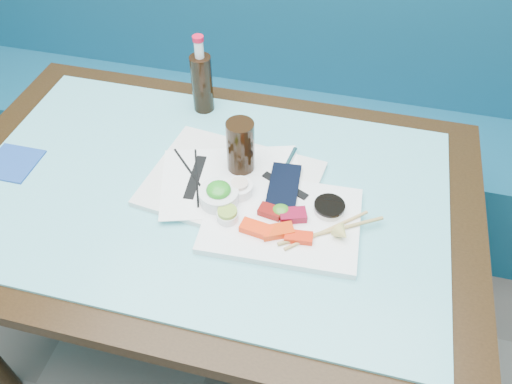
% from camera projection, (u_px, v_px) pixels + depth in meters
% --- Properties ---
extents(booth_bench, '(3.00, 0.56, 1.17)m').
position_uv_depth(booth_bench, '(273.00, 113.00, 2.12)').
color(booth_bench, navy).
rests_on(booth_bench, ground).
extents(dining_table, '(1.40, 0.90, 0.75)m').
position_uv_depth(dining_table, '(208.00, 213.00, 1.35)').
color(dining_table, black).
rests_on(dining_table, ground).
extents(glass_top, '(1.22, 0.76, 0.01)m').
position_uv_depth(glass_top, '(205.00, 190.00, 1.28)').
color(glass_top, '#64BFC9').
rests_on(glass_top, dining_table).
extents(sashimi_plate, '(0.38, 0.28, 0.02)m').
position_uv_depth(sashimi_plate, '(282.00, 220.00, 1.20)').
color(sashimi_plate, white).
rests_on(sashimi_plate, glass_top).
extents(salmon_left, '(0.08, 0.05, 0.02)m').
position_uv_depth(salmon_left, '(256.00, 229.00, 1.16)').
color(salmon_left, '#FF320A').
rests_on(salmon_left, sashimi_plate).
extents(salmon_mid, '(0.08, 0.06, 0.02)m').
position_uv_depth(salmon_mid, '(278.00, 231.00, 1.15)').
color(salmon_mid, red).
rests_on(salmon_mid, sashimi_plate).
extents(salmon_right, '(0.07, 0.04, 0.02)m').
position_uv_depth(salmon_right, '(299.00, 237.00, 1.14)').
color(salmon_right, red).
rests_on(salmon_right, sashimi_plate).
extents(tuna_left, '(0.06, 0.04, 0.02)m').
position_uv_depth(tuna_left, '(270.00, 211.00, 1.19)').
color(tuna_left, maroon).
rests_on(tuna_left, sashimi_plate).
extents(tuna_right, '(0.07, 0.06, 0.02)m').
position_uv_depth(tuna_right, '(293.00, 215.00, 1.18)').
color(tuna_right, maroon).
rests_on(tuna_right, sashimi_plate).
extents(seaweed_garnish, '(0.06, 0.05, 0.02)m').
position_uv_depth(seaweed_garnish, '(281.00, 211.00, 1.19)').
color(seaweed_garnish, '#3A811D').
rests_on(seaweed_garnish, sashimi_plate).
extents(ramekin_wasabi, '(0.06, 0.06, 0.02)m').
position_uv_depth(ramekin_wasabi, '(228.00, 216.00, 1.18)').
color(ramekin_wasabi, white).
rests_on(ramekin_wasabi, sashimi_plate).
extents(wasabi_fill, '(0.05, 0.05, 0.01)m').
position_uv_depth(wasabi_fill, '(227.00, 212.00, 1.17)').
color(wasabi_fill, '#7FA435').
rests_on(wasabi_fill, ramekin_wasabi).
extents(ramekin_ginger, '(0.07, 0.07, 0.03)m').
position_uv_depth(ramekin_ginger, '(240.00, 189.00, 1.24)').
color(ramekin_ginger, white).
rests_on(ramekin_ginger, sashimi_plate).
extents(ginger_fill, '(0.05, 0.05, 0.01)m').
position_uv_depth(ginger_fill, '(239.00, 184.00, 1.22)').
color(ginger_fill, beige).
rests_on(ginger_fill, ramekin_ginger).
extents(soy_dish, '(0.08, 0.08, 0.01)m').
position_uv_depth(soy_dish, '(329.00, 208.00, 1.20)').
color(soy_dish, silver).
rests_on(soy_dish, sashimi_plate).
extents(soy_fill, '(0.08, 0.08, 0.01)m').
position_uv_depth(soy_fill, '(330.00, 205.00, 1.19)').
color(soy_fill, black).
rests_on(soy_fill, soy_dish).
extents(lemon_wedge, '(0.05, 0.05, 0.04)m').
position_uv_depth(lemon_wedge, '(342.00, 234.00, 1.13)').
color(lemon_wedge, '#DBC867').
rests_on(lemon_wedge, sashimi_plate).
extents(chopstick_sleeve, '(0.13, 0.08, 0.00)m').
position_uv_depth(chopstick_sleeve, '(285.00, 185.00, 1.26)').
color(chopstick_sleeve, black).
rests_on(chopstick_sleeve, sashimi_plate).
extents(wooden_chopstick_a, '(0.18, 0.16, 0.01)m').
position_uv_depth(wooden_chopstick_a, '(327.00, 230.00, 1.16)').
color(wooden_chopstick_a, tan).
rests_on(wooden_chopstick_a, sashimi_plate).
extents(wooden_chopstick_b, '(0.23, 0.15, 0.01)m').
position_uv_depth(wooden_chopstick_b, '(331.00, 231.00, 1.16)').
color(wooden_chopstick_b, tan).
rests_on(wooden_chopstick_b, sashimi_plate).
extents(serving_tray, '(0.46, 0.37, 0.02)m').
position_uv_depth(serving_tray, '(232.00, 183.00, 1.28)').
color(serving_tray, white).
rests_on(serving_tray, glass_top).
extents(paper_placemat, '(0.42, 0.35, 0.00)m').
position_uv_depth(paper_placemat, '(232.00, 181.00, 1.28)').
color(paper_placemat, white).
rests_on(paper_placemat, serving_tray).
extents(seaweed_bowl, '(0.10, 0.10, 0.04)m').
position_uv_depth(seaweed_bowl, '(219.00, 196.00, 1.22)').
color(seaweed_bowl, white).
rests_on(seaweed_bowl, serving_tray).
extents(seaweed_salad, '(0.07, 0.07, 0.03)m').
position_uv_depth(seaweed_salad, '(219.00, 190.00, 1.20)').
color(seaweed_salad, '#259221').
rests_on(seaweed_salad, seaweed_bowl).
extents(cola_glass, '(0.07, 0.07, 0.15)m').
position_uv_depth(cola_glass, '(240.00, 147.00, 1.26)').
color(cola_glass, black).
rests_on(cola_glass, serving_tray).
extents(navy_pouch, '(0.09, 0.18, 0.01)m').
position_uv_depth(navy_pouch, '(283.00, 189.00, 1.25)').
color(navy_pouch, black).
rests_on(navy_pouch, serving_tray).
extents(fork, '(0.03, 0.10, 0.01)m').
position_uv_depth(fork, '(289.00, 161.00, 1.32)').
color(fork, silver).
rests_on(fork, serving_tray).
extents(black_chopstick_a, '(0.17, 0.18, 0.01)m').
position_uv_depth(black_chopstick_a, '(194.00, 176.00, 1.29)').
color(black_chopstick_a, black).
rests_on(black_chopstick_a, serving_tray).
extents(black_chopstick_b, '(0.08, 0.20, 0.01)m').
position_uv_depth(black_chopstick_b, '(197.00, 177.00, 1.29)').
color(black_chopstick_b, black).
rests_on(black_chopstick_b, serving_tray).
extents(tray_sleeve, '(0.04, 0.16, 0.00)m').
position_uv_depth(tray_sleeve, '(195.00, 177.00, 1.29)').
color(tray_sleeve, black).
rests_on(tray_sleeve, serving_tray).
extents(cola_bottle_body, '(0.08, 0.08, 0.18)m').
position_uv_depth(cola_bottle_body, '(202.00, 84.00, 1.45)').
color(cola_bottle_body, black).
rests_on(cola_bottle_body, glass_top).
extents(cola_bottle_neck, '(0.03, 0.03, 0.05)m').
position_uv_depth(cola_bottle_neck, '(199.00, 49.00, 1.37)').
color(cola_bottle_neck, white).
rests_on(cola_bottle_neck, cola_bottle_body).
extents(cola_bottle_cap, '(0.03, 0.03, 0.01)m').
position_uv_depth(cola_bottle_cap, '(198.00, 38.00, 1.35)').
color(cola_bottle_cap, red).
rests_on(cola_bottle_cap, cola_bottle_neck).
extents(blue_napkin, '(0.13, 0.13, 0.01)m').
position_uv_depth(blue_napkin, '(12.00, 163.00, 1.34)').
color(blue_napkin, navy).
rests_on(blue_napkin, glass_top).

